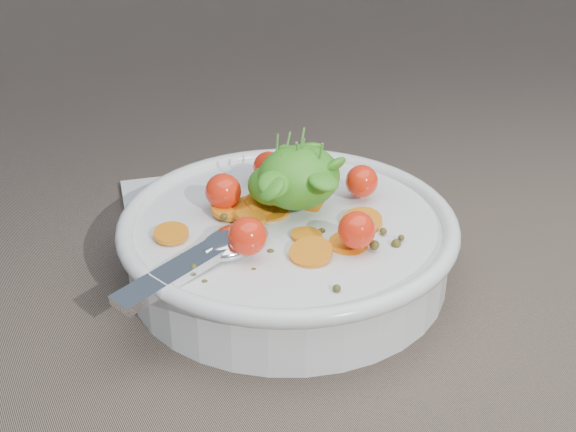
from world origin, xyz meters
name	(u,v)px	position (x,y,z in m)	size (l,w,h in m)	color
ground	(289,288)	(0.00, 0.00, 0.00)	(6.00, 6.00, 0.00)	#705E50
bowl	(288,240)	(0.01, 0.02, 0.03)	(0.29, 0.27, 0.12)	silver
napkin	(203,203)	(-0.01, 0.17, 0.00)	(0.15, 0.13, 0.01)	white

